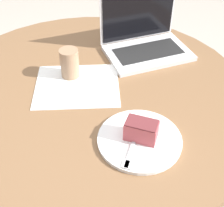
{
  "coord_description": "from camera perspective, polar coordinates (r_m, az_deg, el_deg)",
  "views": [
    {
      "loc": [
        0.18,
        -0.88,
        1.49
      ],
      "look_at": [
        0.1,
        -0.12,
        0.82
      ],
      "focal_mm": 50.0,
      "sensor_mm": 36.0,
      "label": 1
    }
  ],
  "objects": [
    {
      "name": "coffee_glass",
      "position": [
        1.18,
        -7.74,
        7.27
      ],
      "size": [
        0.07,
        0.07,
        0.11
      ],
      "color": "#997556",
      "rests_on": "dining_table"
    },
    {
      "name": "cake_slice",
      "position": [
        0.93,
        5.38,
        -4.87
      ],
      "size": [
        0.11,
        0.08,
        0.06
      ],
      "rotation": [
        0.0,
        0.0,
        6.06
      ],
      "color": "#B74C51",
      "rests_on": "plate"
    },
    {
      "name": "plate",
      "position": [
        0.95,
        5.05,
        -6.59
      ],
      "size": [
        0.26,
        0.26,
        0.01
      ],
      "color": "white",
      "rests_on": "dining_table"
    },
    {
      "name": "paper_document",
      "position": [
        1.16,
        -6.39,
        3.3
      ],
      "size": [
        0.34,
        0.31,
        0.0
      ],
      "rotation": [
        0.0,
        0.0,
        0.16
      ],
      "color": "white",
      "rests_on": "dining_table"
    },
    {
      "name": "dining_table",
      "position": [
        1.22,
        -3.92,
        -1.62
      ],
      "size": [
        1.19,
        1.19,
        0.78
      ],
      "color": "brown",
      "rests_on": "ground_plane"
    },
    {
      "name": "laptop",
      "position": [
        1.34,
        6.11,
        11.02
      ],
      "size": [
        0.41,
        0.36,
        0.23
      ],
      "rotation": [
        0.0,
        0.0,
        3.61
      ],
      "color": "silver",
      "rests_on": "dining_table"
    },
    {
      "name": "ground_plane",
      "position": [
        1.74,
        -2.89,
        -17.87
      ],
      "size": [
        12.0,
        12.0,
        0.0
      ],
      "primitive_type": "plane",
      "color": "#B7AD9E"
    },
    {
      "name": "fork",
      "position": [
        0.91,
        3.54,
        -8.55
      ],
      "size": [
        0.05,
        0.17,
        0.0
      ],
      "rotation": [
        0.0,
        0.0,
        4.54
      ],
      "color": "silver",
      "rests_on": "plate"
    }
  ]
}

